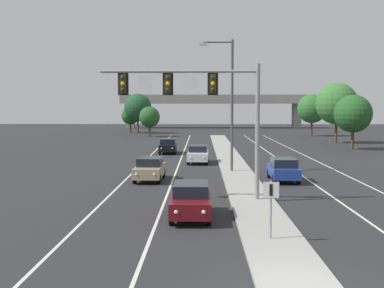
{
  "coord_description": "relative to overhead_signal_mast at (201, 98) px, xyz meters",
  "views": [
    {
      "loc": [
        -2.72,
        -14.17,
        5.14
      ],
      "look_at": [
        -3.2,
        11.78,
        3.2
      ],
      "focal_mm": 47.97,
      "sensor_mm": 36.0,
      "label": 1
    }
  ],
  "objects": [
    {
      "name": "ground_plane",
      "position": [
        2.74,
        -13.08,
        -5.53
      ],
      "size": [
        260.0,
        260.0,
        0.0
      ],
      "primitive_type": "plane",
      "color": "#28282B"
    },
    {
      "name": "median_island",
      "position": [
        2.74,
        4.92,
        -5.46
      ],
      "size": [
        2.4,
        110.0,
        0.15
      ],
      "primitive_type": "cube",
      "color": "#9E9B93",
      "rests_on": "ground"
    },
    {
      "name": "lane_stripe_oncoming_center",
      "position": [
        -1.96,
        11.92,
        -5.53
      ],
      "size": [
        0.14,
        100.0,
        0.01
      ],
      "primitive_type": "cube",
      "color": "silver",
      "rests_on": "ground"
    },
    {
      "name": "lane_stripe_receding_center",
      "position": [
        7.44,
        11.92,
        -5.53
      ],
      "size": [
        0.14,
        100.0,
        0.01
      ],
      "primitive_type": "cube",
      "color": "silver",
      "rests_on": "ground"
    },
    {
      "name": "edge_stripe_left",
      "position": [
        -5.26,
        11.92,
        -5.53
      ],
      "size": [
        0.14,
        100.0,
        0.01
      ],
      "primitive_type": "cube",
      "color": "silver",
      "rests_on": "ground"
    },
    {
      "name": "edge_stripe_right",
      "position": [
        10.74,
        11.92,
        -5.53
      ],
      "size": [
        0.14,
        100.0,
        0.01
      ],
      "primitive_type": "cube",
      "color": "silver",
      "rests_on": "ground"
    },
    {
      "name": "overhead_signal_mast",
      "position": [
        0.0,
        0.0,
        0.0
      ],
      "size": [
        8.45,
        0.44,
        7.2
      ],
      "color": "gray",
      "rests_on": "median_island"
    },
    {
      "name": "median_sign_post",
      "position": [
        2.62,
        -8.23,
        -3.95
      ],
      "size": [
        0.6,
        0.1,
        2.2
      ],
      "color": "gray",
      "rests_on": "median_island"
    },
    {
      "name": "street_lamp_median",
      "position": [
        2.13,
        12.04,
        0.26
      ],
      "size": [
        2.58,
        0.28,
        10.0
      ],
      "color": "#4C4C51",
      "rests_on": "median_island"
    },
    {
      "name": "car_oncoming_darkred",
      "position": [
        -0.46,
        -3.96,
        -4.71
      ],
      "size": [
        1.82,
        4.47,
        1.58
      ],
      "color": "#5B0F14",
      "rests_on": "ground"
    },
    {
      "name": "car_oncoming_tan",
      "position": [
        -3.54,
        7.73,
        -4.71
      ],
      "size": [
        1.92,
        4.51,
        1.58
      ],
      "color": "tan",
      "rests_on": "ground"
    },
    {
      "name": "car_oncoming_white",
      "position": [
        -0.28,
        18.57,
        -4.71
      ],
      "size": [
        1.92,
        4.51,
        1.58
      ],
      "color": "silver",
      "rests_on": "ground"
    },
    {
      "name": "car_oncoming_black",
      "position": [
        -3.61,
        27.91,
        -4.71
      ],
      "size": [
        1.9,
        4.5,
        1.58
      ],
      "color": "black",
      "rests_on": "ground"
    },
    {
      "name": "car_receding_blue",
      "position": [
        5.62,
        7.62,
        -4.71
      ],
      "size": [
        1.9,
        4.5,
        1.58
      ],
      "color": "navy",
      "rests_on": "ground"
    },
    {
      "name": "overpass_bridge",
      "position": [
        2.74,
        91.26,
        0.25
      ],
      "size": [
        42.4,
        6.4,
        7.65
      ],
      "color": "gray",
      "rests_on": "ground"
    },
    {
      "name": "tree_far_right_a",
      "position": [
        18.58,
        43.59,
        -0.1
      ],
      "size": [
        5.74,
        5.74,
        8.31
      ],
      "color": "#4C3823",
      "rests_on": "ground"
    },
    {
      "name": "tree_far_left_c",
      "position": [
        -11.85,
        68.13,
        -0.7
      ],
      "size": [
        5.11,
        5.11,
        7.4
      ],
      "color": "#4C3823",
      "rests_on": "ground"
    },
    {
      "name": "tree_far_right_c",
      "position": [
        17.78,
        33.14,
        -1.33
      ],
      "size": [
        4.45,
        4.45,
        6.44
      ],
      "color": "#4C3823",
      "rests_on": "ground"
    },
    {
      "name": "tree_far_right_b",
      "position": [
        18.72,
        60.0,
        -0.87
      ],
      "size": [
        4.93,
        4.93,
        7.13
      ],
      "color": "#4C3823",
      "rests_on": "ground"
    },
    {
      "name": "tree_far_left_b",
      "position": [
        -13.66,
        71.13,
        -2.27
      ],
      "size": [
        3.45,
        3.45,
        5.0
      ],
      "color": "#4C3823",
      "rests_on": "ground"
    },
    {
      "name": "tree_far_left_a",
      "position": [
        -8.62,
        57.77,
        -2.26
      ],
      "size": [
        3.47,
        3.47,
        5.02
      ],
      "color": "#4C3823",
      "rests_on": "ground"
    }
  ]
}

